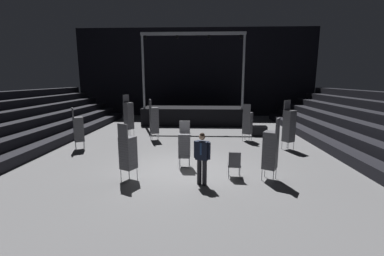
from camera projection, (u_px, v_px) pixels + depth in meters
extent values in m
cube|color=slate|center=(184.00, 169.00, 10.00)|extent=(22.00, 30.00, 0.10)
cube|color=black|center=(195.00, 73.00, 23.98)|extent=(22.00, 0.30, 8.00)
cube|color=black|center=(28.00, 153.00, 11.22)|extent=(0.75, 24.00, 0.45)
cube|color=black|center=(10.00, 143.00, 11.17)|extent=(0.75, 24.00, 0.45)
cube|color=black|center=(351.00, 157.00, 10.64)|extent=(0.75, 24.00, 0.45)
cube|color=black|center=(371.00, 146.00, 10.53)|extent=(0.75, 24.00, 0.45)
cube|color=black|center=(194.00, 115.00, 20.10)|extent=(7.57, 3.28, 1.28)
cylinder|color=#9EA0A8|center=(143.00, 72.00, 18.29)|extent=(0.16, 0.16, 5.19)
cylinder|color=#9EA0A8|center=(243.00, 72.00, 17.99)|extent=(0.16, 0.16, 5.19)
cube|color=#9EA0A8|center=(193.00, 34.00, 17.66)|extent=(7.27, 0.20, 0.20)
cylinder|color=black|center=(146.00, 37.00, 17.84)|extent=(0.18, 0.18, 0.22)
cylinder|color=black|center=(177.00, 37.00, 17.75)|extent=(0.18, 0.18, 0.22)
cylinder|color=black|center=(209.00, 37.00, 17.66)|extent=(0.18, 0.18, 0.22)
cylinder|color=black|center=(241.00, 37.00, 17.56)|extent=(0.18, 0.18, 0.22)
cylinder|color=black|center=(205.00, 172.00, 8.27)|extent=(0.15, 0.15, 0.85)
cylinder|color=black|center=(199.00, 172.00, 8.35)|extent=(0.15, 0.15, 0.85)
cube|color=silver|center=(201.00, 151.00, 8.12)|extent=(0.20, 0.16, 0.60)
cube|color=black|center=(202.00, 150.00, 8.18)|extent=(0.46, 0.36, 0.60)
cube|color=navy|center=(201.00, 149.00, 8.06)|extent=(0.06, 0.03, 0.38)
cylinder|color=black|center=(209.00, 151.00, 8.08)|extent=(0.12, 0.12, 0.55)
cylinder|color=black|center=(195.00, 149.00, 8.27)|extent=(0.12, 0.12, 0.55)
sphere|color=#DBAD89|center=(202.00, 137.00, 8.10)|extent=(0.20, 0.20, 0.20)
sphere|color=black|center=(202.00, 135.00, 8.09)|extent=(0.16, 0.16, 0.16)
cylinder|color=#B2B5BA|center=(262.00, 175.00, 8.70)|extent=(0.02, 0.02, 0.40)
cylinder|color=#B2B5BA|center=(265.00, 171.00, 9.02)|extent=(0.02, 0.02, 0.40)
cylinder|color=#B2B5BA|center=(273.00, 177.00, 8.51)|extent=(0.02, 0.02, 0.40)
cylinder|color=#B2B5BA|center=(276.00, 173.00, 8.83)|extent=(0.02, 0.02, 0.40)
cube|color=#4C4C51|center=(269.00, 167.00, 8.72)|extent=(0.60, 0.60, 0.08)
cube|color=#4C4C51|center=(269.00, 165.00, 8.70)|extent=(0.60, 0.60, 0.08)
cube|color=#4C4C51|center=(270.00, 162.00, 8.69)|extent=(0.60, 0.60, 0.08)
cube|color=#4C4C51|center=(270.00, 160.00, 8.67)|extent=(0.60, 0.60, 0.08)
cube|color=#4C4C51|center=(270.00, 158.00, 8.65)|extent=(0.60, 0.60, 0.08)
cube|color=#4C4C51|center=(270.00, 155.00, 8.64)|extent=(0.60, 0.60, 0.08)
cube|color=#4C4C51|center=(270.00, 153.00, 8.62)|extent=(0.60, 0.60, 0.08)
cube|color=#4C4C51|center=(270.00, 150.00, 8.61)|extent=(0.60, 0.60, 0.08)
cube|color=#4C4C51|center=(270.00, 148.00, 8.59)|extent=(0.60, 0.60, 0.08)
cube|color=#4C4C51|center=(271.00, 145.00, 8.58)|extent=(0.60, 0.60, 0.08)
cube|color=#4C4C51|center=(271.00, 143.00, 8.56)|extent=(0.60, 0.60, 0.08)
cube|color=#4C4C51|center=(271.00, 140.00, 8.54)|extent=(0.60, 0.60, 0.08)
cube|color=#4C4C51|center=(271.00, 138.00, 8.53)|extent=(0.60, 0.60, 0.08)
cube|color=#4C4C51|center=(271.00, 135.00, 8.51)|extent=(0.60, 0.60, 0.08)
cube|color=#4C4C51|center=(271.00, 133.00, 8.50)|extent=(0.60, 0.60, 0.08)
cube|color=#4C4C51|center=(278.00, 125.00, 8.35)|extent=(0.23, 0.38, 0.46)
cylinder|color=#B2B5BA|center=(157.00, 136.00, 14.77)|extent=(0.02, 0.02, 0.40)
cylinder|color=#B2B5BA|center=(159.00, 137.00, 14.42)|extent=(0.02, 0.02, 0.40)
cylinder|color=#B2B5BA|center=(151.00, 136.00, 14.64)|extent=(0.02, 0.02, 0.40)
cylinder|color=#B2B5BA|center=(152.00, 138.00, 14.29)|extent=(0.02, 0.02, 0.40)
cube|color=#4C4C51|center=(154.00, 132.00, 14.48)|extent=(0.58, 0.58, 0.08)
cube|color=#4C4C51|center=(154.00, 131.00, 14.47)|extent=(0.58, 0.58, 0.08)
cube|color=#4C4C51|center=(154.00, 129.00, 14.45)|extent=(0.58, 0.58, 0.08)
cube|color=#4C4C51|center=(154.00, 128.00, 14.44)|extent=(0.58, 0.58, 0.08)
cube|color=#4C4C51|center=(154.00, 126.00, 14.42)|extent=(0.58, 0.58, 0.08)
cube|color=#4C4C51|center=(154.00, 125.00, 14.40)|extent=(0.58, 0.58, 0.08)
cube|color=#4C4C51|center=(154.00, 123.00, 14.39)|extent=(0.58, 0.58, 0.08)
cube|color=#4C4C51|center=(154.00, 122.00, 14.37)|extent=(0.58, 0.58, 0.08)
cube|color=#4C4C51|center=(154.00, 120.00, 14.36)|extent=(0.58, 0.58, 0.08)
cube|color=#4C4C51|center=(154.00, 119.00, 14.34)|extent=(0.58, 0.58, 0.08)
cube|color=#4C4C51|center=(154.00, 117.00, 14.33)|extent=(0.58, 0.58, 0.08)
cube|color=#4C4C51|center=(154.00, 116.00, 14.31)|extent=(0.58, 0.58, 0.08)
cube|color=#4C4C51|center=(154.00, 114.00, 14.29)|extent=(0.58, 0.58, 0.08)
cube|color=#4C4C51|center=(154.00, 113.00, 14.28)|extent=(0.58, 0.58, 0.08)
cube|color=#4C4C51|center=(154.00, 111.00, 14.26)|extent=(0.58, 0.58, 0.08)
cube|color=#4C4C51|center=(154.00, 110.00, 14.25)|extent=(0.58, 0.58, 0.08)
cube|color=#4C4C51|center=(154.00, 108.00, 14.23)|extent=(0.58, 0.58, 0.08)
cube|color=#4C4C51|center=(150.00, 103.00, 14.11)|extent=(0.20, 0.39, 0.46)
cylinder|color=#B2B5BA|center=(84.00, 144.00, 12.87)|extent=(0.02, 0.02, 0.40)
cylinder|color=#B2B5BA|center=(85.00, 146.00, 12.54)|extent=(0.02, 0.02, 0.40)
cylinder|color=#B2B5BA|center=(75.00, 145.00, 12.69)|extent=(0.02, 0.02, 0.40)
cylinder|color=#B2B5BA|center=(76.00, 147.00, 12.36)|extent=(0.02, 0.02, 0.40)
cube|color=#4C4C51|center=(79.00, 140.00, 12.57)|extent=(0.60, 0.60, 0.08)
cube|color=#4C4C51|center=(79.00, 139.00, 12.55)|extent=(0.60, 0.60, 0.08)
cube|color=#4C4C51|center=(79.00, 137.00, 12.54)|extent=(0.60, 0.60, 0.08)
cube|color=#4C4C51|center=(79.00, 135.00, 12.52)|extent=(0.60, 0.60, 0.08)
cube|color=#4C4C51|center=(79.00, 134.00, 12.51)|extent=(0.60, 0.60, 0.08)
cube|color=#4C4C51|center=(79.00, 132.00, 12.49)|extent=(0.60, 0.60, 0.08)
cube|color=#4C4C51|center=(79.00, 130.00, 12.47)|extent=(0.60, 0.60, 0.08)
cube|color=#4C4C51|center=(78.00, 128.00, 12.46)|extent=(0.60, 0.60, 0.08)
cube|color=#4C4C51|center=(78.00, 127.00, 12.44)|extent=(0.60, 0.60, 0.08)
cube|color=#4C4C51|center=(78.00, 125.00, 12.43)|extent=(0.60, 0.60, 0.08)
cube|color=#4C4C51|center=(78.00, 123.00, 12.41)|extent=(0.60, 0.60, 0.08)
cube|color=#4C4C51|center=(78.00, 121.00, 12.40)|extent=(0.60, 0.60, 0.08)
cube|color=#4C4C51|center=(78.00, 120.00, 12.38)|extent=(0.60, 0.60, 0.08)
cube|color=#4C4C51|center=(78.00, 118.00, 12.36)|extent=(0.60, 0.60, 0.08)
cube|color=#4C4C51|center=(73.00, 113.00, 12.22)|extent=(0.25, 0.37, 0.46)
cylinder|color=#B2B5BA|center=(294.00, 146.00, 12.48)|extent=(0.02, 0.02, 0.40)
cylinder|color=#B2B5BA|center=(288.00, 147.00, 12.30)|extent=(0.02, 0.02, 0.40)
cylinder|color=#B2B5BA|center=(287.00, 144.00, 12.81)|extent=(0.02, 0.02, 0.40)
cylinder|color=#B2B5BA|center=(282.00, 145.00, 12.62)|extent=(0.02, 0.02, 0.40)
cube|color=#4C4C51|center=(288.00, 141.00, 12.51)|extent=(0.61, 0.61, 0.08)
cube|color=#4C4C51|center=(288.00, 139.00, 12.49)|extent=(0.61, 0.61, 0.08)
cube|color=#4C4C51|center=(288.00, 137.00, 12.48)|extent=(0.61, 0.61, 0.08)
cube|color=#4C4C51|center=(288.00, 136.00, 12.46)|extent=(0.61, 0.61, 0.08)
cube|color=#4C4C51|center=(288.00, 134.00, 12.45)|extent=(0.61, 0.61, 0.08)
cube|color=#4C4C51|center=(289.00, 132.00, 12.43)|extent=(0.61, 0.61, 0.08)
cube|color=#4C4C51|center=(289.00, 130.00, 12.41)|extent=(0.61, 0.61, 0.08)
cube|color=#4C4C51|center=(289.00, 129.00, 12.40)|extent=(0.61, 0.61, 0.08)
cube|color=#4C4C51|center=(289.00, 127.00, 12.38)|extent=(0.61, 0.61, 0.08)
cube|color=#4C4C51|center=(289.00, 125.00, 12.37)|extent=(0.61, 0.61, 0.08)
cube|color=#4C4C51|center=(289.00, 123.00, 12.35)|extent=(0.61, 0.61, 0.08)
cube|color=#4C4C51|center=(289.00, 122.00, 12.34)|extent=(0.61, 0.61, 0.08)
cube|color=#4C4C51|center=(289.00, 120.00, 12.32)|extent=(0.61, 0.61, 0.08)
cube|color=#4C4C51|center=(290.00, 118.00, 12.30)|extent=(0.61, 0.61, 0.08)
cube|color=#4C4C51|center=(290.00, 116.00, 12.29)|extent=(0.61, 0.61, 0.08)
cube|color=#4C4C51|center=(290.00, 115.00, 12.27)|extent=(0.61, 0.61, 0.08)
cube|color=#4C4C51|center=(290.00, 113.00, 12.26)|extent=(0.61, 0.61, 0.08)
cube|color=#4C4C51|center=(290.00, 111.00, 12.24)|extent=(0.61, 0.61, 0.08)
cube|color=#4C4C51|center=(287.00, 105.00, 12.36)|extent=(0.37, 0.26, 0.46)
cylinder|color=#B2B5BA|center=(134.00, 132.00, 15.73)|extent=(0.02, 0.02, 0.40)
cylinder|color=#B2B5BA|center=(129.00, 133.00, 15.44)|extent=(0.02, 0.02, 0.40)
cylinder|color=#B2B5BA|center=(130.00, 131.00, 15.97)|extent=(0.02, 0.02, 0.40)
cylinder|color=#B2B5BA|center=(125.00, 132.00, 15.68)|extent=(0.02, 0.02, 0.40)
cube|color=#4C4C51|center=(129.00, 128.00, 15.66)|extent=(0.62, 0.62, 0.08)
cube|color=#4C4C51|center=(129.00, 127.00, 15.65)|extent=(0.62, 0.62, 0.08)
cube|color=#4C4C51|center=(129.00, 126.00, 15.63)|extent=(0.62, 0.62, 0.08)
cube|color=#4C4C51|center=(129.00, 124.00, 15.61)|extent=(0.62, 0.62, 0.08)
cube|color=#4C4C51|center=(129.00, 123.00, 15.60)|extent=(0.62, 0.62, 0.08)
cube|color=#4C4C51|center=(129.00, 121.00, 15.58)|extent=(0.62, 0.62, 0.08)
cube|color=#4C4C51|center=(129.00, 120.00, 15.57)|extent=(0.62, 0.62, 0.08)
cube|color=#4C4C51|center=(129.00, 119.00, 15.55)|extent=(0.62, 0.62, 0.08)
cube|color=#4C4C51|center=(129.00, 117.00, 15.54)|extent=(0.62, 0.62, 0.08)
cube|color=#4C4C51|center=(129.00, 116.00, 15.52)|extent=(0.62, 0.62, 0.08)
cube|color=#4C4C51|center=(129.00, 115.00, 15.50)|extent=(0.62, 0.62, 0.08)
cube|color=#4C4C51|center=(129.00, 113.00, 15.49)|extent=(0.62, 0.62, 0.08)
cube|color=#4C4C51|center=(128.00, 112.00, 15.47)|extent=(0.62, 0.62, 0.08)
cube|color=#4C4C51|center=(128.00, 110.00, 15.46)|extent=(0.62, 0.62, 0.08)
cube|color=#4C4C51|center=(128.00, 109.00, 15.44)|extent=(0.62, 0.62, 0.08)
cube|color=#4C4C51|center=(128.00, 107.00, 15.43)|extent=(0.62, 0.62, 0.08)
cube|color=#4C4C51|center=(128.00, 106.00, 15.41)|extent=(0.62, 0.62, 0.08)
cube|color=#4C4C51|center=(128.00, 105.00, 15.39)|extent=(0.62, 0.62, 0.08)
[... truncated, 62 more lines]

